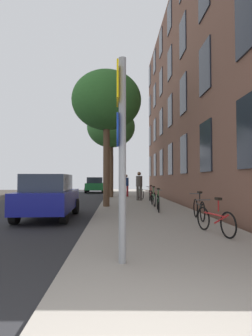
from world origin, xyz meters
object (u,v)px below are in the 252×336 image
(bicycle_5, at_px, (141,193))
(pedestrian_1, at_px, (126,184))
(bicycle_0, at_px, (215,220))
(bicycle_3, at_px, (153,198))
(sign_post, at_px, (121,143))
(tree_near, at_px, (107,101))
(bicycle_1, at_px, (199,208))
(tree_far, at_px, (111,128))
(pedestrian_0, at_px, (139,184))
(bicycle_4, at_px, (151,195))
(car_0, at_px, (49,196))
(traffic_light, at_px, (111,168))
(bicycle_2, at_px, (158,202))
(car_1, at_px, (95,185))

(bicycle_5, xyz_separation_m, pedestrian_1, (-0.88, 2.42, 0.59))
(bicycle_0, relative_size, bicycle_3, 0.94)
(sign_post, distance_m, pedestrian_1, 16.69)
(tree_near, relative_size, bicycle_1, 3.98)
(bicycle_1, bearing_deg, tree_far, 105.21)
(pedestrian_0, bearing_deg, bicycle_4, -58.93)
(pedestrian_1, relative_size, car_0, 0.41)
(tree_far, height_order, bicycle_5, tree_far)
(car_0, bearing_deg, bicycle_1, -12.46)
(bicycle_0, height_order, car_0, car_0)
(pedestrian_1, bearing_deg, bicycle_1, -80.71)
(tree_far, bearing_deg, bicycle_4, -60.57)
(traffic_light, distance_m, car_0, 13.64)
(bicycle_4, bearing_deg, tree_near, -132.98)
(sign_post, height_order, pedestrian_0, sign_post)
(sign_post, relative_size, bicycle_5, 2.06)
(bicycle_3, height_order, car_0, car_0)
(tree_near, distance_m, tree_far, 7.01)
(car_0, bearing_deg, tree_far, 78.53)
(bicycle_2, relative_size, bicycle_4, 1.01)
(car_0, distance_m, car_1, 19.03)
(tree_far, distance_m, bicycle_1, 12.86)
(bicycle_2, distance_m, car_0, 4.42)
(car_1, bearing_deg, traffic_light, -72.21)
(traffic_light, height_order, tree_near, tree_near)
(sign_post, relative_size, car_0, 0.82)
(bicycle_1, height_order, pedestrian_1, pedestrian_1)
(tree_near, height_order, bicycle_0, tree_near)
(tree_far, distance_m, car_1, 9.94)
(sign_post, relative_size, tree_near, 0.50)
(bicycle_0, xyz_separation_m, bicycle_3, (-0.54, 7.20, 0.04))
(pedestrian_0, bearing_deg, traffic_light, 106.18)
(bicycle_2, distance_m, car_1, 18.21)
(bicycle_0, distance_m, pedestrian_0, 10.65)
(tree_far, height_order, bicycle_2, tree_far)
(sign_post, distance_m, bicycle_5, 14.40)
(bicycle_4, xyz_separation_m, pedestrian_1, (-1.26, 4.82, 0.58))
(bicycle_2, xyz_separation_m, bicycle_3, (0.13, 2.40, 0.01))
(traffic_light, relative_size, tree_far, 0.49)
(car_0, bearing_deg, traffic_light, 81.16)
(sign_post, bearing_deg, car_0, 113.74)
(tree_near, height_order, bicycle_1, tree_near)
(tree_far, height_order, bicycle_0, tree_far)
(bicycle_2, xyz_separation_m, pedestrian_1, (-0.97, 9.62, 0.58))
(bicycle_2, relative_size, pedestrian_0, 0.98)
(traffic_light, distance_m, bicycle_3, 10.18)
(bicycle_4, bearing_deg, pedestrian_1, 104.69)
(bicycle_2, bearing_deg, tree_near, 136.88)
(tree_near, relative_size, bicycle_3, 3.78)
(bicycle_2, bearing_deg, tree_far, 103.18)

